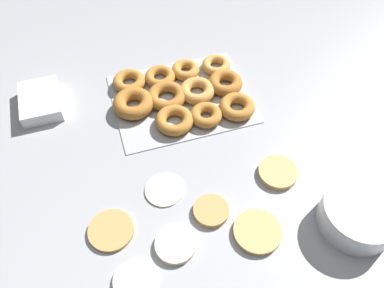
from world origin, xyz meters
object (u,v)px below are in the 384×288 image
(pancake_6, at_px, (211,211))
(batter_bowl, at_px, (359,215))
(pancake_1, at_px, (175,245))
(pancake_5, at_px, (134,281))
(pancake_2, at_px, (164,189))
(container_stack, at_px, (41,101))
(pancake_3, at_px, (111,230))
(donut_tray, at_px, (181,94))
(pancake_0, at_px, (278,172))
(pancake_4, at_px, (257,232))

(pancake_6, distance_m, batter_bowl, 0.33)
(pancake_1, height_order, pancake_5, pancake_1)
(pancake_2, relative_size, container_stack, 0.63)
(batter_bowl, height_order, container_stack, batter_bowl)
(pancake_3, height_order, pancake_5, same)
(donut_tray, bearing_deg, container_stack, -12.64)
(pancake_0, bearing_deg, donut_tray, -63.61)
(pancake_2, bearing_deg, batter_bowl, 152.25)
(pancake_0, bearing_deg, pancake_2, -7.40)
(pancake_1, distance_m, pancake_5, 0.12)
(pancake_5, bearing_deg, pancake_0, -158.18)
(pancake_4, height_order, container_stack, container_stack)
(pancake_0, height_order, pancake_4, pancake_0)
(pancake_1, xyz_separation_m, container_stack, (0.25, -0.52, 0.01))
(pancake_0, relative_size, pancake_3, 0.94)
(pancake_2, distance_m, container_stack, 0.46)
(pancake_3, bearing_deg, batter_bowl, 165.51)
(pancake_3, xyz_separation_m, pancake_6, (-0.23, 0.02, 0.00))
(pancake_1, bearing_deg, pancake_4, 172.62)
(pancake_1, xyz_separation_m, pancake_3, (0.13, -0.08, -0.00))
(pancake_4, bearing_deg, batter_bowl, 170.10)
(pancake_1, distance_m, pancake_4, 0.19)
(pancake_2, height_order, pancake_6, pancake_6)
(pancake_3, relative_size, donut_tray, 0.27)
(pancake_0, relative_size, batter_bowl, 0.57)
(donut_tray, bearing_deg, pancake_0, 116.39)
(pancake_1, distance_m, pancake_2, 0.15)
(pancake_3, relative_size, pancake_5, 1.19)
(pancake_4, bearing_deg, pancake_0, -129.57)
(pancake_1, height_order, container_stack, container_stack)
(pancake_0, height_order, pancake_2, pancake_0)
(pancake_5, xyz_separation_m, batter_bowl, (-0.52, 0.01, 0.03))
(batter_bowl, xyz_separation_m, container_stack, (0.67, -0.58, -0.02))
(pancake_2, distance_m, batter_bowl, 0.45)
(pancake_0, xyz_separation_m, pancake_3, (0.43, 0.03, -0.00))
(pancake_3, bearing_deg, pancake_5, 101.51)
(donut_tray, bearing_deg, batter_bowl, 118.98)
(pancake_3, bearing_deg, pancake_6, 175.13)
(pancake_3, bearing_deg, pancake_4, 162.36)
(pancake_4, distance_m, batter_bowl, 0.23)
(pancake_0, height_order, container_stack, container_stack)
(pancake_6, height_order, donut_tray, donut_tray)
(pancake_5, bearing_deg, pancake_1, -153.97)
(pancake_6, relative_size, container_stack, 0.56)
(pancake_5, height_order, batter_bowl, batter_bowl)
(pancake_3, bearing_deg, pancake_0, -175.60)
(pancake_2, xyz_separation_m, donut_tray, (-0.13, -0.29, 0.01))
(donut_tray, xyz_separation_m, batter_bowl, (-0.27, 0.50, 0.02))
(pancake_3, height_order, batter_bowl, batter_bowl)
(pancake_4, xyz_separation_m, pancake_6, (0.08, -0.08, 0.00))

